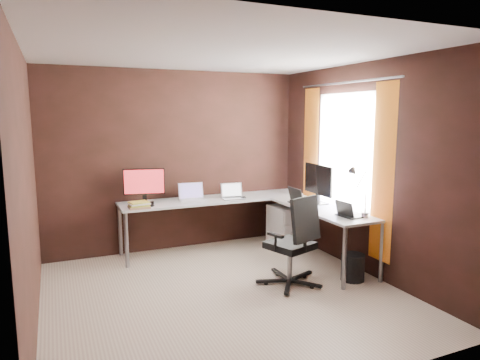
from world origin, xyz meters
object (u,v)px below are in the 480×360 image
monitor_right (318,182)px  book_stack (139,205)px  drawer_pedestal (287,227)px  office_chair (292,259)px  laptop_silver (233,195)px  laptop_black_big (299,200)px  laptop_black_small (347,213)px  wastebasket (353,267)px  laptop_white (192,196)px  monitor_left (144,184)px  desk_lamp (358,186)px

monitor_right → book_stack: bearing=75.4°
drawer_pedestal → office_chair: size_ratio=0.59×
drawer_pedestal → book_stack: book_stack is taller
laptop_silver → laptop_black_big: laptop_black_big is taller
laptop_black_big → laptop_black_small: (0.14, -0.82, -0.01)m
monitor_right → wastebasket: monitor_right is taller
laptop_white → book_stack: 0.80m
book_stack → laptop_white: bearing=16.6°
wastebasket → office_chair: bearing=166.5°
monitor_left → laptop_black_big: 2.05m
drawer_pedestal → laptop_white: laptop_white is taller
drawer_pedestal → monitor_right: bearing=-73.0°
laptop_black_small → wastebasket: bearing=-172.7°
drawer_pedestal → monitor_left: 2.10m
drawer_pedestal → book_stack: (-2.06, 0.15, 0.47)m
laptop_white → laptop_silver: bearing=-7.1°
monitor_right → book_stack: 2.33m
desk_lamp → office_chair: desk_lamp is taller
monitor_right → laptop_black_small: size_ratio=2.17×
laptop_black_small → laptop_white: bearing=34.0°
monitor_right → laptop_white: monitor_right is taller
monitor_left → laptop_silver: bearing=5.4°
office_chair → wastebasket: size_ratio=3.31×
wastebasket → laptop_black_big: bearing=99.8°
monitor_right → wastebasket: 1.23m
monitor_right → drawer_pedestal: bearing=19.2°
laptop_black_big → desk_lamp: bearing=-163.8°
monitor_left → laptop_white: bearing=10.1°
desk_lamp → wastebasket: size_ratio=1.86×
book_stack → laptop_silver: bearing=4.6°
desk_lamp → wastebasket: 0.94m
monitor_right → desk_lamp: size_ratio=1.10×
laptop_white → laptop_silver: 0.57m
laptop_black_big → desk_lamp: (0.24, -0.86, 0.31)m
desk_lamp → laptop_black_small: bearing=133.7°
laptop_white → laptop_silver: size_ratio=1.09×
book_stack → desk_lamp: bearing=-33.7°
monitor_left → desk_lamp: size_ratio=0.92×
office_chair → monitor_left: bearing=110.1°
laptop_silver → desk_lamp: (0.89, -1.58, 0.32)m
laptop_silver → desk_lamp: desk_lamp is taller
monitor_right → laptop_silver: 1.21m
laptop_black_big → wastebasket: bearing=-169.5°
monitor_left → monitor_right: size_ratio=0.83×
drawer_pedestal → monitor_right: monitor_right is taller
drawer_pedestal → laptop_black_big: (-0.09, -0.46, 0.48)m
monitor_right → laptop_silver: (-0.90, 0.78, -0.25)m
office_chair → laptop_black_small: bearing=-23.9°
laptop_white → laptop_black_big: (1.21, -0.84, -0.00)m
monitor_left → laptop_black_big: (1.85, -0.86, -0.21)m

